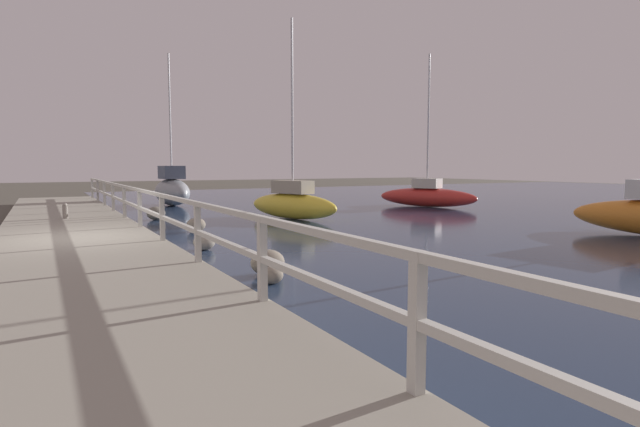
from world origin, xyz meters
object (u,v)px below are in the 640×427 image
at_px(sailboat_gray, 172,189).
at_px(sailboat_yellow, 293,203).
at_px(mooring_bollard, 65,211).
at_px(sailboat_red, 427,196).

xyz_separation_m(sailboat_gray, sailboat_yellow, (2.53, -9.00, -0.21)).
bearing_deg(sailboat_gray, mooring_bollard, -125.01).
bearing_deg(sailboat_yellow, sailboat_red, -6.21).
xyz_separation_m(mooring_bollard, sailboat_red, (16.24, 1.02, -0.02)).
distance_m(mooring_bollard, sailboat_yellow, 7.83).
bearing_deg(sailboat_yellow, sailboat_gray, 86.34).
relative_size(sailboat_yellow, sailboat_red, 1.00).
bearing_deg(sailboat_red, sailboat_gray, 122.79).
bearing_deg(sailboat_gray, sailboat_red, -34.49).
bearing_deg(mooring_bollard, sailboat_red, 3.60).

